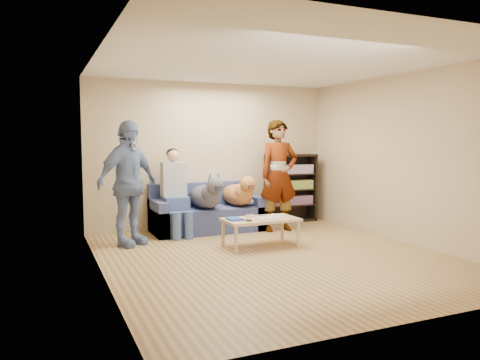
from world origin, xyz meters
name	(u,v)px	position (x,y,z in m)	size (l,w,h in m)	color
ground	(275,257)	(0.00, 0.00, 0.00)	(5.00, 5.00, 0.00)	olive
ceiling	(276,62)	(0.00, 0.00, 2.60)	(5.00, 5.00, 0.00)	white
wall_back	(212,155)	(0.00, 2.50, 1.30)	(4.50, 4.50, 0.00)	tan
wall_front	(414,174)	(0.00, -2.50, 1.30)	(4.50, 4.50, 0.00)	tan
wall_left	(101,165)	(-2.25, 0.00, 1.30)	(5.00, 5.00, 0.00)	tan
wall_right	(407,158)	(2.25, 0.00, 1.30)	(5.00, 5.00, 0.00)	tan
blanket	(250,201)	(0.51, 1.96, 0.49)	(0.37, 0.32, 0.13)	#B2B2B7
person_standing_right	(279,176)	(0.91, 1.61, 0.96)	(0.70, 0.46, 1.92)	gray
person_standing_left	(128,183)	(-1.69, 1.49, 0.94)	(1.10, 0.46, 1.87)	#7C96C7
held_controller	(274,166)	(0.71, 1.41, 1.14)	(0.04, 0.13, 0.03)	silver
notebook_blue	(234,219)	(-0.31, 0.69, 0.43)	(0.20, 0.26, 0.03)	navy
papers	(267,219)	(0.14, 0.54, 0.43)	(0.26, 0.20, 0.01)	silver
magazine	(268,217)	(0.17, 0.56, 0.44)	(0.22, 0.17, 0.01)	beige
camera_silver	(250,216)	(-0.03, 0.76, 0.45)	(0.11, 0.06, 0.05)	silver
controller_a	(274,215)	(0.37, 0.74, 0.43)	(0.04, 0.13, 0.03)	white
controller_b	(281,216)	(0.45, 0.66, 0.43)	(0.09, 0.06, 0.03)	white
headphone_cup_a	(273,217)	(0.29, 0.62, 0.43)	(0.07, 0.07, 0.02)	white
headphone_cup_b	(271,216)	(0.29, 0.70, 0.43)	(0.07, 0.07, 0.02)	white
pen_orange	(264,220)	(0.07, 0.48, 0.42)	(0.01, 0.01, 0.14)	orange
pen_black	(263,216)	(0.21, 0.82, 0.42)	(0.01, 0.01, 0.14)	black
wallet	(249,220)	(-0.16, 0.52, 0.43)	(0.07, 0.12, 0.01)	black
sofa	(206,215)	(-0.25, 2.10, 0.28)	(1.90, 0.85, 0.82)	#515B93
person_seated	(175,189)	(-0.84, 1.97, 0.77)	(0.40, 0.73, 1.47)	#455199
dog_gray	(207,195)	(-0.32, 1.86, 0.66)	(0.45, 1.27, 0.65)	#4F5159
dog_tan	(239,193)	(0.31, 1.94, 0.65)	(0.43, 1.17, 0.62)	#AF6A35
coffee_table	(261,221)	(0.09, 0.64, 0.37)	(1.10, 0.60, 0.42)	#D6AE83
bookshelf	(290,187)	(1.55, 2.33, 0.68)	(1.00, 0.34, 1.30)	black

